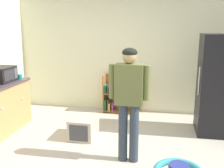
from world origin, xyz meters
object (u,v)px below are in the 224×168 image
(refrigerator, at_px, (219,85))
(microwave, at_px, (2,74))
(pet_carrier, at_px, (84,127))
(teal_cup, at_px, (20,77))
(standing_person, at_px, (129,95))
(bookshelf, at_px, (119,96))
(blue_cup, at_px, (0,76))

(refrigerator, bearing_deg, microwave, -171.68)
(pet_carrier, xyz_separation_m, microwave, (-1.59, 0.12, 0.86))
(pet_carrier, relative_size, teal_cup, 5.81)
(standing_person, distance_m, teal_cup, 2.50)
(pet_carrier, height_order, microwave, microwave)
(bookshelf, xyz_separation_m, standing_person, (0.51, -2.12, 0.61))
(pet_carrier, bearing_deg, blue_cup, 168.78)
(refrigerator, height_order, teal_cup, refrigerator)
(standing_person, height_order, teal_cup, standing_person)
(refrigerator, distance_m, pet_carrier, 2.51)
(microwave, relative_size, teal_cup, 5.05)
(standing_person, xyz_separation_m, pet_carrier, (-0.88, 0.65, -0.80))
(standing_person, xyz_separation_m, blue_cup, (-2.68, 1.01, -0.03))
(refrigerator, relative_size, blue_cup, 18.74)
(pet_carrier, bearing_deg, bookshelf, 75.65)
(standing_person, xyz_separation_m, microwave, (-2.47, 0.77, 0.06))
(blue_cup, bearing_deg, refrigerator, 4.58)
(refrigerator, relative_size, bookshelf, 2.09)
(bookshelf, relative_size, standing_person, 0.52)
(standing_person, bearing_deg, teal_cup, 155.26)
(blue_cup, bearing_deg, bookshelf, 27.16)
(pet_carrier, bearing_deg, teal_cup, 163.97)
(refrigerator, height_order, blue_cup, refrigerator)
(pet_carrier, distance_m, blue_cup, 1.99)
(bookshelf, bearing_deg, standing_person, -76.62)
(microwave, bearing_deg, pet_carrier, -4.22)
(bookshelf, distance_m, microwave, 2.48)
(refrigerator, distance_m, standing_person, 1.95)
(bookshelf, distance_m, pet_carrier, 1.53)
(refrigerator, relative_size, standing_person, 1.09)
(bookshelf, relative_size, teal_cup, 8.95)
(blue_cup, xyz_separation_m, teal_cup, (0.41, 0.04, 0.00))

